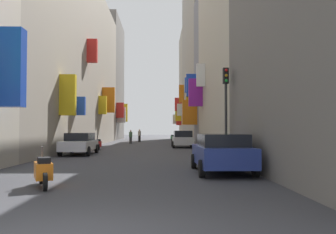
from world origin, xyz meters
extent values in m
plane|color=#38383D|center=(0.00, 30.00, 0.00)|extent=(140.00, 140.00, 0.00)
cube|color=blue|center=(-4.33, 8.51, 3.95)|extent=(1.34, 0.61, 2.97)
cube|color=#9E9384|center=(-8.00, 29.61, 8.49)|extent=(6.00, 36.00, 16.98)
cube|color=red|center=(-4.55, 26.79, 8.63)|extent=(0.89, 0.51, 2.09)
cube|color=yellow|center=(-4.49, 18.26, 3.85)|extent=(1.02, 0.48, 2.65)
cube|color=yellow|center=(-4.60, 33.10, 4.21)|extent=(0.81, 0.63, 1.94)
cube|color=blue|center=(-4.60, 22.32, 3.41)|extent=(0.79, 0.38, 1.40)
cube|color=orange|center=(-4.30, 35.34, 4.93)|extent=(1.39, 0.48, 2.84)
cube|color=slate|center=(-8.00, 53.80, 9.73)|extent=(6.00, 12.39, 19.46)
cube|color=red|center=(-4.45, 48.42, 4.49)|extent=(1.11, 0.45, 2.26)
cube|color=white|center=(-4.35, 49.21, 3.81)|extent=(1.29, 0.61, 2.36)
cube|color=yellow|center=(-4.36, 52.71, 4.30)|extent=(1.28, 0.54, 2.89)
cube|color=#BCB29E|center=(8.00, 20.02, 6.81)|extent=(6.00, 14.25, 13.62)
cube|color=purple|center=(4.43, 24.35, 4.66)|extent=(1.13, 0.55, 2.26)
cube|color=white|center=(4.67, 22.61, 5.85)|extent=(0.67, 0.37, 1.77)
cube|color=gray|center=(8.00, 29.35, 7.20)|extent=(6.00, 4.41, 14.40)
cube|color=yellow|center=(4.51, 29.46, 4.25)|extent=(0.97, 0.55, 1.60)
cube|color=black|center=(4.55, 30.52, 3.74)|extent=(0.90, 0.56, 2.56)
cube|color=orange|center=(4.31, 28.69, 3.23)|extent=(1.38, 0.62, 2.34)
cube|color=blue|center=(4.50, 28.86, 5.81)|extent=(1.00, 0.47, 2.14)
cube|color=blue|center=(4.50, 30.77, 6.07)|extent=(1.00, 0.47, 1.51)
cube|color=#9E9384|center=(8.00, 41.01, 10.87)|extent=(6.00, 18.92, 21.75)
cube|color=white|center=(4.53, 48.30, 4.56)|extent=(0.93, 0.62, 1.79)
cube|color=orange|center=(4.64, 47.18, 6.86)|extent=(0.71, 0.46, 2.58)
cube|color=#BCB29E|center=(8.00, 55.24, 8.85)|extent=(6.00, 9.53, 17.70)
cube|color=white|center=(4.32, 53.73, 3.29)|extent=(1.37, 0.51, 1.51)
cube|color=red|center=(4.44, 52.29, 5.65)|extent=(1.11, 0.60, 2.10)
cube|color=yellow|center=(4.52, 53.16, 4.14)|extent=(0.97, 0.57, 2.35)
cube|color=green|center=(4.61, 58.56, 4.44)|extent=(0.79, 0.60, 2.72)
cube|color=red|center=(4.58, 53.10, 3.56)|extent=(0.84, 0.44, 2.48)
cube|color=#B7B7BC|center=(3.54, 27.25, 0.62)|extent=(1.76, 4.34, 0.64)
cube|color=black|center=(3.54, 27.03, 1.22)|extent=(1.55, 2.43, 0.56)
cylinder|color=black|center=(2.67, 28.68, 0.30)|extent=(0.18, 0.60, 0.60)
cylinder|color=black|center=(4.42, 28.68, 0.30)|extent=(0.18, 0.60, 0.60)
cylinder|color=black|center=(2.67, 25.81, 0.30)|extent=(0.18, 0.60, 0.60)
cylinder|color=black|center=(4.42, 25.81, 0.30)|extent=(0.18, 0.60, 0.60)
cube|color=navy|center=(3.81, 8.42, 0.65)|extent=(1.83, 4.26, 0.70)
cube|color=black|center=(3.81, 8.21, 1.22)|extent=(1.61, 2.39, 0.45)
cylinder|color=black|center=(2.89, 9.83, 0.30)|extent=(0.18, 0.60, 0.60)
cylinder|color=black|center=(4.72, 9.83, 0.30)|extent=(0.18, 0.60, 0.60)
cylinder|color=black|center=(2.89, 7.02, 0.30)|extent=(0.18, 0.60, 0.60)
cylinder|color=black|center=(4.72, 7.02, 0.30)|extent=(0.18, 0.60, 0.60)
cube|color=white|center=(-3.68, 18.10, 0.60)|extent=(1.69, 4.33, 0.60)
cube|color=black|center=(-3.68, 18.32, 1.15)|extent=(1.49, 2.43, 0.49)
cylinder|color=black|center=(-2.83, 16.67, 0.30)|extent=(0.18, 0.60, 0.60)
cylinder|color=black|center=(-4.53, 16.67, 0.30)|extent=(0.18, 0.60, 0.60)
cylinder|color=black|center=(-2.83, 19.53, 0.30)|extent=(0.18, 0.60, 0.60)
cylinder|color=black|center=(-4.53, 19.53, 0.30)|extent=(0.18, 0.60, 0.60)
cube|color=orange|center=(-1.80, 5.14, 0.46)|extent=(0.82, 1.17, 0.45)
cube|color=black|center=(-1.72, 4.95, 0.77)|extent=(0.51, 0.64, 0.16)
cylinder|color=#4C4C51|center=(-2.00, 5.64, 0.79)|extent=(0.16, 0.28, 0.68)
cylinder|color=black|center=(-2.06, 5.77, 0.24)|extent=(0.27, 0.48, 0.48)
cylinder|color=black|center=(-1.54, 4.52, 0.24)|extent=(0.27, 0.48, 0.48)
cube|color=red|center=(-3.42, 23.51, 0.46)|extent=(0.70, 1.14, 0.45)
cube|color=black|center=(-3.37, 23.32, 0.77)|extent=(0.46, 0.62, 0.16)
cylinder|color=#4C4C51|center=(-3.56, 24.02, 0.79)|extent=(0.13, 0.28, 0.68)
cylinder|color=black|center=(-3.59, 24.15, 0.24)|extent=(0.22, 0.49, 0.48)
cylinder|color=black|center=(-3.24, 22.87, 0.24)|extent=(0.22, 0.49, 0.48)
cube|color=#287F3D|center=(3.39, 45.59, 0.46)|extent=(0.73, 1.16, 0.45)
cube|color=black|center=(3.33, 45.78, 0.77)|extent=(0.46, 0.63, 0.16)
cylinder|color=#4C4C51|center=(3.54, 45.07, 0.79)|extent=(0.13, 0.28, 0.68)
cylinder|color=black|center=(3.58, 44.94, 0.24)|extent=(0.23, 0.49, 0.48)
cylinder|color=black|center=(3.20, 46.24, 0.24)|extent=(0.23, 0.49, 0.48)
cylinder|color=black|center=(-1.14, 41.23, 0.39)|extent=(0.43, 0.43, 0.79)
cylinder|color=#B2AD9E|center=(-1.14, 41.23, 1.10)|extent=(0.51, 0.51, 0.62)
sphere|color=tan|center=(-1.14, 41.23, 1.52)|extent=(0.21, 0.21, 0.21)
cylinder|color=#3C3C3C|center=(-1.86, 36.17, 0.37)|extent=(0.44, 0.44, 0.74)
cylinder|color=#4C724C|center=(-1.86, 36.17, 1.04)|extent=(0.52, 0.52, 0.59)
sphere|color=tan|center=(-1.86, 36.17, 1.43)|extent=(0.20, 0.20, 0.20)
cylinder|color=#2D2D2D|center=(4.63, 11.87, 1.90)|extent=(0.12, 0.12, 3.80)
cube|color=black|center=(4.63, 11.87, 4.18)|extent=(0.26, 0.26, 0.75)
sphere|color=red|center=(4.63, 11.73, 4.43)|extent=(0.14, 0.14, 0.14)
sphere|color=orange|center=(4.63, 11.73, 4.18)|extent=(0.14, 0.14, 0.14)
sphere|color=green|center=(4.63, 11.73, 3.93)|extent=(0.14, 0.14, 0.14)
camera|label=1|loc=(1.48, -5.04, 1.62)|focal=38.28mm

